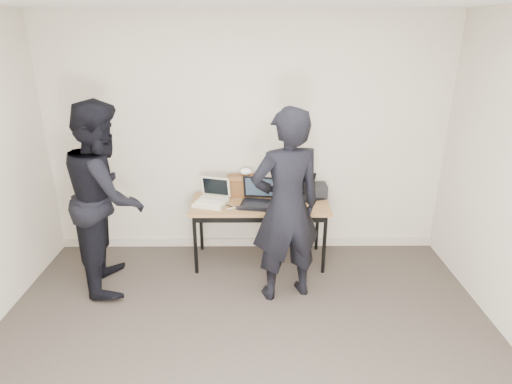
{
  "coord_description": "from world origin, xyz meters",
  "views": [
    {
      "loc": [
        0.07,
        -2.44,
        2.51
      ],
      "look_at": [
        0.1,
        1.6,
        0.95
      ],
      "focal_mm": 30.0,
      "sensor_mm": 36.0,
      "label": 1
    }
  ],
  "objects_px": {
    "person_typist": "(286,207)",
    "leather_satchel": "(244,185)",
    "laptop_center": "(259,199)",
    "equipment_box": "(315,190)",
    "person_observer": "(106,196)",
    "laptop_beige": "(212,199)",
    "desk": "(260,208)",
    "laptop_right": "(305,192)"
  },
  "relations": [
    {
      "from": "desk",
      "to": "laptop_beige",
      "type": "xyz_separation_m",
      "value": [
        -0.52,
        -0.01,
        0.11
      ]
    },
    {
      "from": "laptop_right",
      "to": "person_observer",
      "type": "bearing_deg",
      "value": 177.45
    },
    {
      "from": "laptop_beige",
      "to": "equipment_box",
      "type": "height_order",
      "value": "laptop_beige"
    },
    {
      "from": "laptop_right",
      "to": "person_typist",
      "type": "distance_m",
      "value": 0.91
    },
    {
      "from": "laptop_right",
      "to": "equipment_box",
      "type": "xyz_separation_m",
      "value": [
        0.11,
        -0.01,
        0.02
      ]
    },
    {
      "from": "desk",
      "to": "laptop_center",
      "type": "height_order",
      "value": "laptop_center"
    },
    {
      "from": "leather_satchel",
      "to": "person_typist",
      "type": "height_order",
      "value": "person_typist"
    },
    {
      "from": "laptop_right",
      "to": "person_typist",
      "type": "height_order",
      "value": "person_typist"
    },
    {
      "from": "laptop_center",
      "to": "equipment_box",
      "type": "bearing_deg",
      "value": 28.06
    },
    {
      "from": "laptop_beige",
      "to": "desk",
      "type": "bearing_deg",
      "value": 17.33
    },
    {
      "from": "equipment_box",
      "to": "laptop_beige",
      "type": "bearing_deg",
      "value": -170.14
    },
    {
      "from": "desk",
      "to": "laptop_right",
      "type": "distance_m",
      "value": 0.57
    },
    {
      "from": "desk",
      "to": "leather_satchel",
      "type": "xyz_separation_m",
      "value": [
        -0.18,
        0.23,
        0.19
      ]
    },
    {
      "from": "laptop_center",
      "to": "person_typist",
      "type": "bearing_deg",
      "value": -59.2
    },
    {
      "from": "person_observer",
      "to": "laptop_right",
      "type": "bearing_deg",
      "value": -86.52
    },
    {
      "from": "laptop_beige",
      "to": "laptop_right",
      "type": "bearing_deg",
      "value": 27.8
    },
    {
      "from": "laptop_beige",
      "to": "person_typist",
      "type": "xyz_separation_m",
      "value": [
        0.75,
        -0.64,
        0.17
      ]
    },
    {
      "from": "person_typist",
      "to": "laptop_center",
      "type": "bearing_deg",
      "value": -85.55
    },
    {
      "from": "leather_satchel",
      "to": "equipment_box",
      "type": "relative_size",
      "value": 1.48
    },
    {
      "from": "laptop_right",
      "to": "equipment_box",
      "type": "bearing_deg",
      "value": -22.09
    },
    {
      "from": "person_typist",
      "to": "person_observer",
      "type": "distance_m",
      "value": 1.78
    },
    {
      "from": "laptop_right",
      "to": "person_observer",
      "type": "height_order",
      "value": "person_observer"
    },
    {
      "from": "laptop_right",
      "to": "desk",
      "type": "bearing_deg",
      "value": -177.42
    },
    {
      "from": "laptop_beige",
      "to": "laptop_center",
      "type": "xyz_separation_m",
      "value": [
        0.51,
        -0.02,
        0.01
      ]
    },
    {
      "from": "desk",
      "to": "equipment_box",
      "type": "bearing_deg",
      "value": 17.01
    },
    {
      "from": "laptop_center",
      "to": "leather_satchel",
      "type": "bearing_deg",
      "value": 131.74
    },
    {
      "from": "equipment_box",
      "to": "person_observer",
      "type": "height_order",
      "value": "person_observer"
    },
    {
      "from": "person_typist",
      "to": "laptop_beige",
      "type": "bearing_deg",
      "value": -57.92
    },
    {
      "from": "laptop_center",
      "to": "laptop_right",
      "type": "relative_size",
      "value": 1.03
    },
    {
      "from": "leather_satchel",
      "to": "person_observer",
      "type": "xyz_separation_m",
      "value": [
        -1.35,
        -0.61,
        0.11
      ]
    },
    {
      "from": "laptop_center",
      "to": "equipment_box",
      "type": "height_order",
      "value": "laptop_center"
    },
    {
      "from": "person_typist",
      "to": "person_observer",
      "type": "relative_size",
      "value": 0.99
    },
    {
      "from": "person_typist",
      "to": "equipment_box",
      "type": "bearing_deg",
      "value": -132.47
    },
    {
      "from": "laptop_beige",
      "to": "leather_satchel",
      "type": "distance_m",
      "value": 0.42
    },
    {
      "from": "laptop_center",
      "to": "person_typist",
      "type": "xyz_separation_m",
      "value": [
        0.25,
        -0.62,
        0.16
      ]
    },
    {
      "from": "desk",
      "to": "person_typist",
      "type": "distance_m",
      "value": 0.75
    },
    {
      "from": "person_observer",
      "to": "laptop_beige",
      "type": "bearing_deg",
      "value": -81.98
    },
    {
      "from": "laptop_center",
      "to": "leather_satchel",
      "type": "height_order",
      "value": "laptop_center"
    },
    {
      "from": "laptop_beige",
      "to": "laptop_right",
      "type": "xyz_separation_m",
      "value": [
        1.03,
        0.21,
        0.0
      ]
    },
    {
      "from": "equipment_box",
      "to": "laptop_right",
      "type": "bearing_deg",
      "value": 176.39
    },
    {
      "from": "person_typist",
      "to": "leather_satchel",
      "type": "bearing_deg",
      "value": -82.09
    },
    {
      "from": "equipment_box",
      "to": "person_typist",
      "type": "distance_m",
      "value": 0.94
    }
  ]
}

